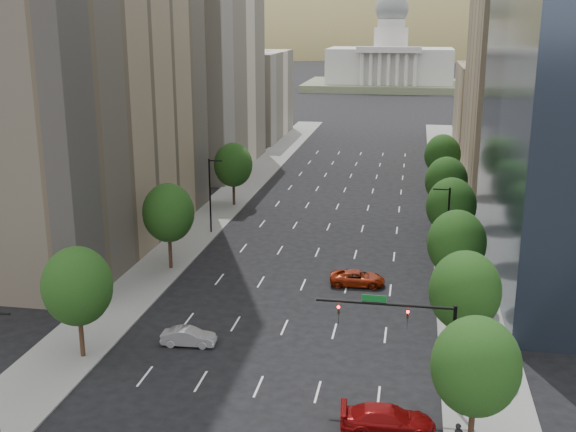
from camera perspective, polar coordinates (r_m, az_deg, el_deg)
The scene contains 23 objects.
sidewalk_left at distance 81.59m, azimuth -8.49°, elevation -2.23°, with size 6.00×200.00×0.15m, color slate.
sidewalk_right at distance 77.74m, azimuth 13.77°, elevation -3.42°, with size 6.00×200.00×0.15m, color slate.
midrise_cream_left at distance 121.84m, azimuth -6.66°, elevation 12.03°, with size 14.00×30.00×35.00m, color beige.
filler_left at distance 154.33m, azimuth -3.01°, elevation 9.66°, with size 14.00×26.00×18.00m, color beige.
parking_tan_right at distance 114.93m, azimuth 17.94°, elevation 9.94°, with size 14.00×30.00×30.00m, color #8C7759.
filler_right at distance 148.24m, azimuth 16.11°, elevation 8.45°, with size 14.00×26.00×16.00m, color #8C7759.
tree_right_0 at distance 43.29m, azimuth 14.80°, elevation -11.56°, with size 5.20×5.20×8.39m.
tree_right_1 at distance 53.19m, azimuth 13.97°, elevation -5.86°, with size 5.20×5.20×8.75m.
tree_right_2 at distance 64.55m, azimuth 13.34°, elevation -2.14°, with size 5.20×5.20×8.61m.
tree_right_3 at distance 76.00m, azimuth 12.93°, elevation 0.78°, with size 5.20×5.20×8.89m.
tree_right_4 at distance 89.70m, azimuth 12.55°, elevation 2.75°, with size 5.20×5.20×8.46m.
tree_right_5 at distance 105.32m, azimuth 12.26°, elevation 4.79°, with size 5.20×5.20×8.75m.
tree_left_0 at distance 54.79m, azimuth -16.50°, elevation -5.41°, with size 5.20×5.20×8.75m.
tree_left_1 at distance 72.21m, azimuth -9.54°, elevation 0.25°, with size 5.20×5.20×8.97m.
tree_left_2 at distance 96.48m, azimuth -4.41°, elevation 4.10°, with size 5.20×5.20×8.68m.
streetlight_rn at distance 71.43m, azimuth 12.59°, elevation -1.02°, with size 1.70×0.20×9.00m.
streetlight_ln at distance 84.28m, azimuth -6.22°, elevation 1.79°, with size 1.70×0.20×9.00m.
traffic_signal at distance 47.71m, azimuth 10.14°, elevation -8.93°, with size 9.12×0.40×7.38m.
capitol at distance 263.90m, azimuth 8.16°, elevation 11.87°, with size 60.00×40.00×35.20m.
foothills at distance 616.58m, azimuth 12.57°, elevation 9.35°, with size 720.00×413.00×263.00m.
car_red_near at distance 46.07m, azimuth 8.00°, elevation -15.85°, with size 2.39×5.88×1.71m, color maroon.
car_silver at distance 57.02m, azimuth -7.95°, elevation -9.55°, with size 1.49×4.28×1.41m, color #A2A1A7.
car_red_far at distance 68.78m, azimuth 5.57°, elevation -4.96°, with size 2.43×5.26×1.46m, color maroon.
Camera 1 is at (9.89, -13.51, 24.73)m, focal length 44.44 mm.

